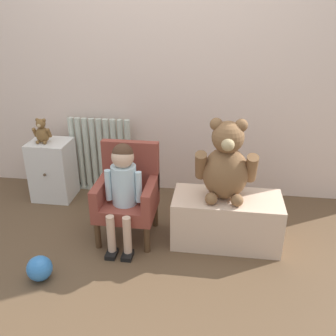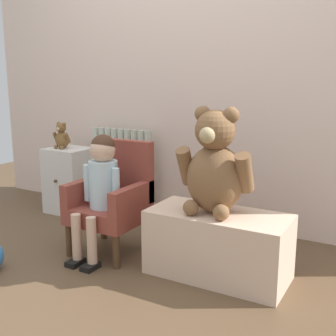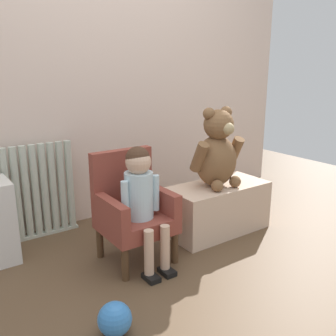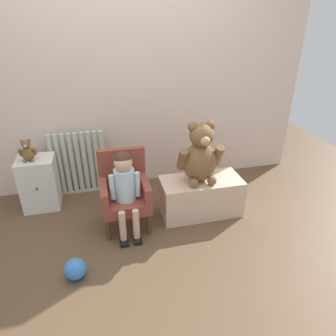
{
  "view_description": "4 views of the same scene",
  "coord_description": "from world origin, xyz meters",
  "px_view_note": "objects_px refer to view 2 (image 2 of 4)",
  "views": [
    {
      "loc": [
        0.46,
        -1.76,
        1.58
      ],
      "look_at": [
        0.14,
        0.48,
        0.56
      ],
      "focal_mm": 40.0,
      "sensor_mm": 36.0,
      "label": 1
    },
    {
      "loc": [
        1.36,
        -1.46,
        1.04
      ],
      "look_at": [
        0.21,
        0.57,
        0.55
      ],
      "focal_mm": 45.0,
      "sensor_mm": 36.0,
      "label": 2
    },
    {
      "loc": [
        -1.21,
        -1.36,
        1.18
      ],
      "look_at": [
        0.15,
        0.57,
        0.53
      ],
      "focal_mm": 40.0,
      "sensor_mm": 36.0,
      "label": 3
    },
    {
      "loc": [
        -0.31,
        -1.73,
        1.68
      ],
      "look_at": [
        0.24,
        0.54,
        0.49
      ],
      "focal_mm": 32.0,
      "sensor_mm": 36.0,
      "label": 4
    }
  ],
  "objects_px": {
    "child_figure": "(101,179)",
    "radiator": "(122,171)",
    "low_bench": "(218,245)",
    "small_dresser": "(70,180)",
    "small_teddy_bear": "(62,137)",
    "child_armchair": "(113,198)",
    "large_teddy_bear": "(215,167)"
  },
  "relations": [
    {
      "from": "radiator",
      "to": "large_teddy_bear",
      "type": "distance_m",
      "value": 1.29
    },
    {
      "from": "child_armchair",
      "to": "child_figure",
      "type": "height_order",
      "value": "child_figure"
    },
    {
      "from": "small_dresser",
      "to": "small_teddy_bear",
      "type": "height_order",
      "value": "small_teddy_bear"
    },
    {
      "from": "small_teddy_bear",
      "to": "child_figure",
      "type": "bearing_deg",
      "value": -33.77
    },
    {
      "from": "large_teddy_bear",
      "to": "radiator",
      "type": "bearing_deg",
      "value": 148.28
    },
    {
      "from": "radiator",
      "to": "large_teddy_bear",
      "type": "height_order",
      "value": "large_teddy_bear"
    },
    {
      "from": "child_armchair",
      "to": "radiator",
      "type": "bearing_deg",
      "value": 121.68
    },
    {
      "from": "radiator",
      "to": "small_dresser",
      "type": "xyz_separation_m",
      "value": [
        -0.37,
        -0.19,
        -0.07
      ]
    },
    {
      "from": "child_armchair",
      "to": "low_bench",
      "type": "bearing_deg",
      "value": -1.21
    },
    {
      "from": "low_bench",
      "to": "small_dresser",
      "type": "bearing_deg",
      "value": 162.36
    },
    {
      "from": "radiator",
      "to": "low_bench",
      "type": "relative_size",
      "value": 0.9
    },
    {
      "from": "child_armchair",
      "to": "small_teddy_bear",
      "type": "relative_size",
      "value": 3.3
    },
    {
      "from": "low_bench",
      "to": "radiator",
      "type": "bearing_deg",
      "value": 149.03
    },
    {
      "from": "large_teddy_bear",
      "to": "small_teddy_bear",
      "type": "height_order",
      "value": "large_teddy_bear"
    },
    {
      "from": "small_dresser",
      "to": "child_armchair",
      "type": "distance_m",
      "value": 0.9
    },
    {
      "from": "low_bench",
      "to": "large_teddy_bear",
      "type": "bearing_deg",
      "value": -173.43
    },
    {
      "from": "child_armchair",
      "to": "small_teddy_bear",
      "type": "xyz_separation_m",
      "value": [
        -0.8,
        0.43,
        0.27
      ]
    },
    {
      "from": "large_teddy_bear",
      "to": "small_teddy_bear",
      "type": "xyz_separation_m",
      "value": [
        -1.48,
        0.45,
        0.0
      ]
    },
    {
      "from": "child_armchair",
      "to": "small_teddy_bear",
      "type": "height_order",
      "value": "small_teddy_bear"
    },
    {
      "from": "radiator",
      "to": "small_teddy_bear",
      "type": "distance_m",
      "value": 0.54
    },
    {
      "from": "radiator",
      "to": "low_bench",
      "type": "bearing_deg",
      "value": -30.97
    },
    {
      "from": "small_dresser",
      "to": "small_teddy_bear",
      "type": "relative_size",
      "value": 2.5
    },
    {
      "from": "small_dresser",
      "to": "large_teddy_bear",
      "type": "relative_size",
      "value": 0.92
    },
    {
      "from": "radiator",
      "to": "child_armchair",
      "type": "xyz_separation_m",
      "value": [
        0.4,
        -0.64,
        0.0
      ]
    },
    {
      "from": "small_dresser",
      "to": "child_figure",
      "type": "bearing_deg",
      "value": -36.22
    },
    {
      "from": "radiator",
      "to": "child_figure",
      "type": "height_order",
      "value": "child_figure"
    },
    {
      "from": "child_figure",
      "to": "radiator",
      "type": "bearing_deg",
      "value": 117.79
    },
    {
      "from": "small_dresser",
      "to": "low_bench",
      "type": "height_order",
      "value": "small_dresser"
    },
    {
      "from": "child_armchair",
      "to": "child_figure",
      "type": "relative_size",
      "value": 0.92
    },
    {
      "from": "child_armchair",
      "to": "child_figure",
      "type": "xyz_separation_m",
      "value": [
        -0.0,
        -0.11,
        0.15
      ]
    },
    {
      "from": "small_teddy_bear",
      "to": "radiator",
      "type": "bearing_deg",
      "value": 28.14
    },
    {
      "from": "child_figure",
      "to": "large_teddy_bear",
      "type": "xyz_separation_m",
      "value": [
        0.67,
        0.09,
        0.12
      ]
    }
  ]
}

